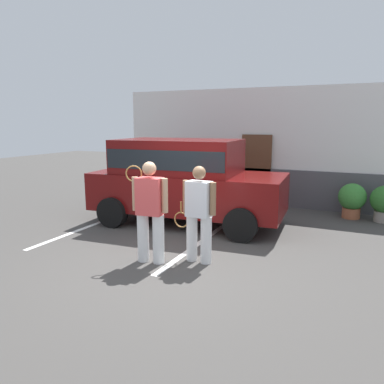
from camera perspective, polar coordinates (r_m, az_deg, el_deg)
The scene contains 8 objects.
ground_plane at distance 6.77m, azimuth -3.30°, elevation -10.58°, with size 40.00×40.00×0.00m, color #423F3D.
parking_stripe_0 at distance 9.48m, azimuth -14.30°, elevation -4.65°, with size 0.12×4.40×0.01m, color silver.
parking_stripe_1 at distance 8.02m, azimuth 2.16°, elevation -7.12°, with size 0.12×4.40×0.01m, color silver.
house_frontage at distance 11.47m, azimuth 9.71°, elevation 6.37°, with size 8.54×0.40×3.46m.
parked_suv at distance 9.00m, azimuth -1.28°, elevation 2.31°, with size 4.72×2.43×2.05m.
tennis_player_man at distance 6.50m, azimuth -6.48°, elevation -2.86°, with size 0.80×0.33×1.79m.
tennis_player_woman at distance 6.49m, azimuth 1.04°, elevation -3.27°, with size 0.89×0.29×1.72m.
potted_plant_by_porch at distance 10.43m, azimuth 23.40°, elevation -0.99°, with size 0.69×0.69×0.91m.
Camera 1 is at (2.99, -5.56, 2.45)m, focal length 34.68 mm.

